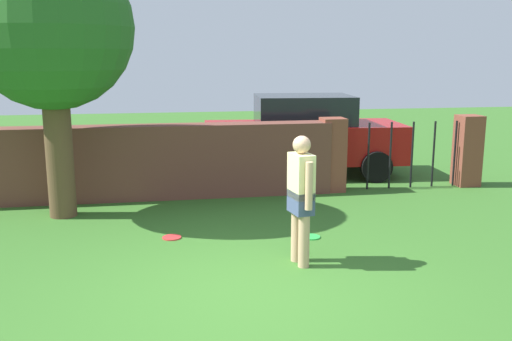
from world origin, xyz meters
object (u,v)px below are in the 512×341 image
car (303,135)px  frisbee_green (311,237)px  person (301,194)px  frisbee_red (172,237)px  tree (51,30)px

car → frisbee_green: (-0.95, -4.20, -0.85)m
person → frisbee_red: bearing=-139.7°
tree → car: bearing=27.9°
person → car: bearing=155.1°
person → car: (1.36, 5.17, -0.04)m
car → frisbee_green: bearing=81.3°
person → frisbee_green: 1.38m
frisbee_green → frisbee_red: bearing=171.0°
frisbee_green → frisbee_red: size_ratio=1.00×
person → frisbee_green: bearing=147.1°
car → person: bearing=79.4°
car → frisbee_red: 4.94m
person → car: 5.35m
frisbee_red → car: bearing=53.1°
frisbee_red → frisbee_green: bearing=-9.0°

